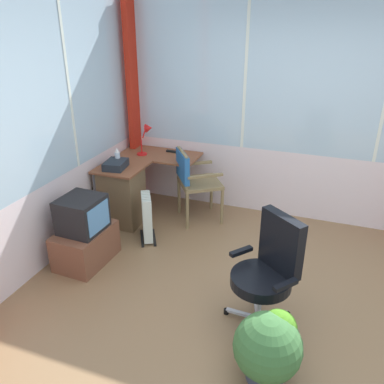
{
  "coord_description": "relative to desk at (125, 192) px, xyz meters",
  "views": [
    {
      "loc": [
        -2.86,
        -0.32,
        2.45
      ],
      "look_at": [
        0.74,
        1.01,
        0.7
      ],
      "focal_mm": 37.49,
      "sensor_mm": 36.0,
      "label": 1
    }
  ],
  "objects": [
    {
      "name": "ground",
      "position": [
        -1.06,
        -2.02,
        -0.43
      ],
      "size": [
        4.86,
        5.67,
        0.06
      ],
      "primitive_type": "cube",
      "color": "olive"
    },
    {
      "name": "north_window_panel",
      "position": [
        -1.06,
        0.34,
        0.98
      ],
      "size": [
        3.86,
        0.07,
        2.77
      ],
      "color": "silver",
      "rests_on": "ground"
    },
    {
      "name": "east_window_panel",
      "position": [
        0.9,
        -2.02,
        0.98
      ],
      "size": [
        0.07,
        4.67,
        2.77
      ],
      "color": "silver",
      "rests_on": "ground"
    },
    {
      "name": "curtain_corner",
      "position": [
        0.77,
        0.21,
        0.94
      ],
      "size": [
        0.25,
        0.08,
        2.67
      ],
      "primitive_type": "cube",
      "rotation": [
        0.0,
        0.0,
        0.04
      ],
      "color": "red",
      "rests_on": "ground"
    },
    {
      "name": "desk",
      "position": [
        0.0,
        0.0,
        0.0
      ],
      "size": [
        1.13,
        1.03,
        0.73
      ],
      "color": "brown",
      "rests_on": "ground"
    },
    {
      "name": "desk_lamp",
      "position": [
        0.56,
        -0.07,
        0.59
      ],
      "size": [
        0.22,
        0.19,
        0.4
      ],
      "color": "red",
      "rests_on": "desk"
    },
    {
      "name": "tv_remote",
      "position": [
        0.7,
        -0.34,
        0.34
      ],
      "size": [
        0.05,
        0.15,
        0.02
      ],
      "primitive_type": "cube",
      "rotation": [
        0.0,
        0.0,
        -0.07
      ],
      "color": "black",
      "rests_on": "desk"
    },
    {
      "name": "spray_bottle",
      "position": [
        0.04,
        0.08,
        0.44
      ],
      "size": [
        0.06,
        0.06,
        0.22
      ],
      "color": "silver",
      "rests_on": "desk"
    },
    {
      "name": "paper_tray",
      "position": [
        -0.07,
        0.05,
        0.38
      ],
      "size": [
        0.33,
        0.27,
        0.09
      ],
      "primitive_type": "cube",
      "rotation": [
        0.0,
        0.0,
        0.15
      ],
      "color": "#212931",
      "rests_on": "desk"
    },
    {
      "name": "wooden_armchair",
      "position": [
        0.32,
        -0.75,
        0.2
      ],
      "size": [
        0.67,
        0.67,
        0.92
      ],
      "color": "olive",
      "rests_on": "ground"
    },
    {
      "name": "office_chair",
      "position": [
        -1.17,
        -1.99,
        0.15
      ],
      "size": [
        0.6,
        0.61,
        0.98
      ],
      "color": "#B7B7BF",
      "rests_on": "ground"
    },
    {
      "name": "tv_on_stand",
      "position": [
        -0.94,
        -0.05,
        -0.07
      ],
      "size": [
        0.66,
        0.46,
        0.74
      ],
      "color": "brown",
      "rests_on": "ground"
    },
    {
      "name": "space_heater",
      "position": [
        -0.29,
        -0.44,
        -0.12
      ],
      "size": [
        0.4,
        0.32,
        0.56
      ],
      "color": "silver",
      "rests_on": "ground"
    },
    {
      "name": "potted_plant",
      "position": [
        -1.76,
        -2.11,
        -0.1
      ],
      "size": [
        0.49,
        0.49,
        0.54
      ],
      "color": "#3A4253",
      "rests_on": "ground"
    }
  ]
}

